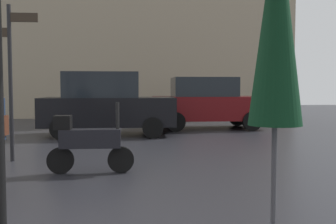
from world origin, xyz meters
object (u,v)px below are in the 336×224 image
at_px(parked_scooter, 88,141).
at_px(parked_car_right, 107,104).
at_px(street_signpost, 10,67).
at_px(folded_patio_umbrella_near, 276,37).
at_px(parked_car_left, 207,102).

height_order(parked_scooter, parked_car_right, parked_car_right).
bearing_deg(street_signpost, folded_patio_umbrella_near, -58.21).
distance_m(parked_scooter, parked_car_left, 7.98).
bearing_deg(street_signpost, parked_scooter, -37.14).
bearing_deg(parked_car_right, parked_car_left, -158.94).
relative_size(parked_car_left, street_signpost, 1.31).
bearing_deg(parked_scooter, parked_car_left, 78.76).
xyz_separation_m(parked_scooter, street_signpost, (-1.66, 1.26, 1.34)).
xyz_separation_m(parked_car_left, parked_car_right, (-3.54, -1.68, 0.03)).
bearing_deg(folded_patio_umbrella_near, parked_scooter, 112.32).
bearing_deg(street_signpost, parked_car_right, 69.05).
xyz_separation_m(folded_patio_umbrella_near, parked_car_right, (-1.77, 9.68, -0.82)).
bearing_deg(parked_car_left, parked_car_right, -158.39).
distance_m(parked_car_left, parked_car_right, 3.92).
height_order(folded_patio_umbrella_near, parked_scooter, folded_patio_umbrella_near).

